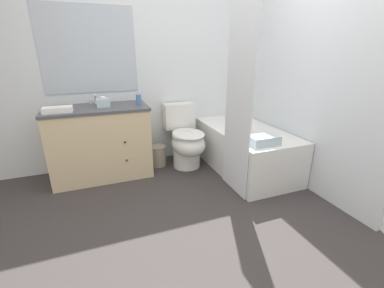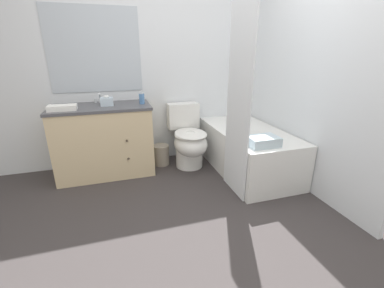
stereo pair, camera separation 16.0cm
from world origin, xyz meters
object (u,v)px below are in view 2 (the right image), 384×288
at_px(toilet, 189,140).
at_px(wastebasket, 161,155).
at_px(vanity_cabinet, 105,140).
at_px(bath_towel_folded, 263,141).
at_px(sink_faucet, 100,100).
at_px(tissue_box, 107,101).
at_px(soap_dispenser, 142,98).
at_px(bathtub, 247,150).
at_px(hand_towel_folded, 62,108).

distance_m(toilet, wastebasket, 0.42).
bearing_deg(wastebasket, vanity_cabinet, -176.49).
distance_m(wastebasket, bath_towel_folded, 1.37).
bearing_deg(sink_faucet, vanity_cabinet, -90.00).
bearing_deg(toilet, bath_towel_folded, -59.17).
bearing_deg(tissue_box, sink_faucet, 110.33).
relative_size(vanity_cabinet, toilet, 1.43).
bearing_deg(soap_dispenser, sink_faucet, 154.83).
height_order(bathtub, bath_towel_folded, bath_towel_folded).
distance_m(sink_faucet, wastebasket, 1.00).
xyz_separation_m(soap_dispenser, hand_towel_folded, (-0.83, -0.11, -0.04)).
relative_size(tissue_box, soap_dispenser, 0.95).
bearing_deg(bath_towel_folded, toilet, 120.83).
bearing_deg(tissue_box, bath_towel_folded, -33.36).
bearing_deg(bath_towel_folded, wastebasket, 130.16).
bearing_deg(sink_faucet, bath_towel_folded, -37.20).
bearing_deg(bathtub, toilet, 153.24).
height_order(toilet, soap_dispenser, soap_dispenser).
xyz_separation_m(hand_towel_folded, bath_towel_folded, (1.87, -0.82, -0.28)).
height_order(vanity_cabinet, sink_faucet, sink_faucet).
bearing_deg(toilet, hand_towel_folded, -178.80).
height_order(vanity_cabinet, bathtub, vanity_cabinet).
bearing_deg(bathtub, tissue_box, 165.08).
relative_size(vanity_cabinet, soap_dispenser, 7.51).
height_order(vanity_cabinet, wastebasket, vanity_cabinet).
distance_m(soap_dispenser, bath_towel_folded, 1.43).
bearing_deg(toilet, vanity_cabinet, 173.99).
bearing_deg(bathtub, soap_dispenser, 161.21).
bearing_deg(wastebasket, bath_towel_folded, -49.84).
bearing_deg(soap_dispenser, bathtub, -18.79).
bearing_deg(soap_dispenser, bath_towel_folded, -41.55).
height_order(sink_faucet, soap_dispenser, soap_dispenser).
xyz_separation_m(sink_faucet, tissue_box, (0.07, -0.20, 0.01)).
xyz_separation_m(toilet, bath_towel_folded, (0.51, -0.85, 0.22)).
height_order(tissue_box, hand_towel_folded, tissue_box).
bearing_deg(bathtub, vanity_cabinet, 165.32).
height_order(wastebasket, bath_towel_folded, bath_towel_folded).
height_order(vanity_cabinet, tissue_box, tissue_box).
xyz_separation_m(bathtub, soap_dispenser, (-1.19, 0.40, 0.62)).
distance_m(tissue_box, hand_towel_folded, 0.46).
bearing_deg(wastebasket, tissue_box, -174.85).
distance_m(sink_faucet, hand_towel_folded, 0.49).
bearing_deg(toilet, bathtub, -26.76).
bearing_deg(vanity_cabinet, sink_faucet, 90.00).
bearing_deg(hand_towel_folded, soap_dispenser, 7.31).
bearing_deg(vanity_cabinet, bathtub, -14.68).
xyz_separation_m(soap_dispenser, bath_towel_folded, (1.05, -0.93, -0.32)).
relative_size(toilet, wastebasket, 2.93).
distance_m(bathtub, tissue_box, 1.74).
bearing_deg(sink_faucet, soap_dispenser, -25.17).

